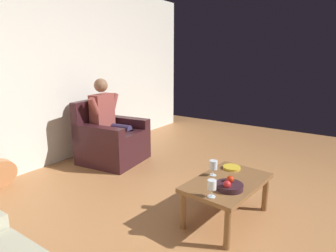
{
  "coord_description": "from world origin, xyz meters",
  "views": [
    {
      "loc": [
        2.58,
        0.51,
        1.57
      ],
      "look_at": [
        -0.23,
        -1.41,
        0.74
      ],
      "focal_mm": 30.46,
      "sensor_mm": 36.0,
      "label": 1
    }
  ],
  "objects_px": {
    "guitar": "(0,170)",
    "armchair": "(111,140)",
    "coffee_table": "(227,186)",
    "wine_glass_near": "(212,186)",
    "fruit_bowl": "(229,186)",
    "wine_glass_far": "(213,166)",
    "person_seated": "(108,118)",
    "decorative_dish": "(232,168)"
  },
  "relations": [
    {
      "from": "wine_glass_near",
      "to": "decorative_dish",
      "type": "bearing_deg",
      "value": -171.81
    },
    {
      "from": "guitar",
      "to": "armchair",
      "type": "bearing_deg",
      "value": 162.34
    },
    {
      "from": "coffee_table",
      "to": "guitar",
      "type": "relative_size",
      "value": 0.93
    },
    {
      "from": "person_seated",
      "to": "wine_glass_near",
      "type": "xyz_separation_m",
      "value": [
        0.91,
        2.16,
        -0.16
      ]
    },
    {
      "from": "armchair",
      "to": "decorative_dish",
      "type": "xyz_separation_m",
      "value": [
        0.23,
        2.03,
        0.1
      ]
    },
    {
      "from": "wine_glass_near",
      "to": "decorative_dish",
      "type": "xyz_separation_m",
      "value": [
        -0.69,
        -0.1,
        -0.09
      ]
    },
    {
      "from": "wine_glass_near",
      "to": "wine_glass_far",
      "type": "bearing_deg",
      "value": -155.98
    },
    {
      "from": "fruit_bowl",
      "to": "wine_glass_far",
      "type": "bearing_deg",
      "value": -127.59
    },
    {
      "from": "guitar",
      "to": "decorative_dish",
      "type": "relative_size",
      "value": 5.62
    },
    {
      "from": "armchair",
      "to": "fruit_bowl",
      "type": "distance_m",
      "value": 2.3
    },
    {
      "from": "fruit_bowl",
      "to": "coffee_table",
      "type": "bearing_deg",
      "value": -152.98
    },
    {
      "from": "fruit_bowl",
      "to": "decorative_dish",
      "type": "height_order",
      "value": "fruit_bowl"
    },
    {
      "from": "person_seated",
      "to": "fruit_bowl",
      "type": "xyz_separation_m",
      "value": [
        0.69,
        2.22,
        -0.23
      ]
    },
    {
      "from": "fruit_bowl",
      "to": "decorative_dish",
      "type": "bearing_deg",
      "value": -160.57
    },
    {
      "from": "guitar",
      "to": "decorative_dish",
      "type": "bearing_deg",
      "value": 115.82
    },
    {
      "from": "armchair",
      "to": "wine_glass_near",
      "type": "distance_m",
      "value": 2.32
    },
    {
      "from": "coffee_table",
      "to": "wine_glass_near",
      "type": "distance_m",
      "value": 0.42
    },
    {
      "from": "armchair",
      "to": "wine_glass_far",
      "type": "distance_m",
      "value": 2.01
    },
    {
      "from": "guitar",
      "to": "decorative_dish",
      "type": "height_order",
      "value": "guitar"
    },
    {
      "from": "wine_glass_far",
      "to": "wine_glass_near",
      "type": "bearing_deg",
      "value": 24.02
    },
    {
      "from": "armchair",
      "to": "coffee_table",
      "type": "bearing_deg",
      "value": 68.16
    },
    {
      "from": "armchair",
      "to": "wine_glass_near",
      "type": "height_order",
      "value": "armchair"
    },
    {
      "from": "armchair",
      "to": "fruit_bowl",
      "type": "relative_size",
      "value": 3.8
    },
    {
      "from": "person_seated",
      "to": "decorative_dish",
      "type": "xyz_separation_m",
      "value": [
        0.22,
        2.06,
        -0.25
      ]
    },
    {
      "from": "coffee_table",
      "to": "wine_glass_far",
      "type": "xyz_separation_m",
      "value": [
        -0.03,
        -0.17,
        0.16
      ]
    },
    {
      "from": "armchair",
      "to": "guitar",
      "type": "xyz_separation_m",
      "value": [
        1.43,
        -0.45,
        -0.1
      ]
    },
    {
      "from": "person_seated",
      "to": "coffee_table",
      "type": "height_order",
      "value": "person_seated"
    },
    {
      "from": "person_seated",
      "to": "wine_glass_far",
      "type": "xyz_separation_m",
      "value": [
        0.5,
        1.97,
        -0.16
      ]
    },
    {
      "from": "coffee_table",
      "to": "wine_glass_near",
      "type": "bearing_deg",
      "value": 2.48
    },
    {
      "from": "person_seated",
      "to": "wine_glass_near",
      "type": "height_order",
      "value": "person_seated"
    },
    {
      "from": "coffee_table",
      "to": "fruit_bowl",
      "type": "bearing_deg",
      "value": 27.02
    },
    {
      "from": "coffee_table",
      "to": "guitar",
      "type": "distance_m",
      "value": 2.72
    },
    {
      "from": "coffee_table",
      "to": "fruit_bowl",
      "type": "distance_m",
      "value": 0.2
    },
    {
      "from": "person_seated",
      "to": "guitar",
      "type": "distance_m",
      "value": 1.55
    },
    {
      "from": "armchair",
      "to": "coffee_table",
      "type": "distance_m",
      "value": 2.18
    },
    {
      "from": "person_seated",
      "to": "wine_glass_far",
      "type": "bearing_deg",
      "value": 68.23
    },
    {
      "from": "wine_glass_near",
      "to": "fruit_bowl",
      "type": "xyz_separation_m",
      "value": [
        -0.22,
        0.07,
        -0.07
      ]
    },
    {
      "from": "decorative_dish",
      "to": "coffee_table",
      "type": "bearing_deg",
      "value": 15.13
    },
    {
      "from": "wine_glass_far",
      "to": "fruit_bowl",
      "type": "height_order",
      "value": "wine_glass_far"
    },
    {
      "from": "wine_glass_near",
      "to": "decorative_dish",
      "type": "relative_size",
      "value": 0.84
    },
    {
      "from": "fruit_bowl",
      "to": "wine_glass_near",
      "type": "bearing_deg",
      "value": -16.16
    },
    {
      "from": "coffee_table",
      "to": "decorative_dish",
      "type": "bearing_deg",
      "value": -164.87
    }
  ]
}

